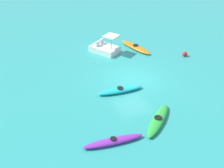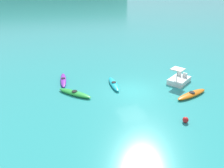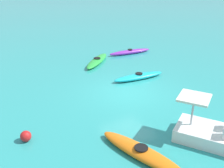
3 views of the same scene
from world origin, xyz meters
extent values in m
plane|color=teal|center=(0.00, 0.00, 0.00)|extent=(600.00, 600.00, 0.00)
ellipsoid|color=orange|center=(4.45, -2.72, 0.16)|extent=(3.60, 1.54, 0.32)
cylinder|color=black|center=(4.45, -2.72, 0.35)|extent=(0.57, 0.57, 0.05)
ellipsoid|color=purple|center=(-5.57, 4.30, 0.16)|extent=(1.02, 3.52, 0.32)
cylinder|color=black|center=(-5.57, 4.30, 0.35)|extent=(0.40, 0.40, 0.05)
ellipsoid|color=#19B7C6|center=(-1.16, 1.65, 0.16)|extent=(1.06, 3.31, 0.32)
cylinder|color=black|center=(-1.16, 1.65, 0.35)|extent=(0.47, 0.47, 0.05)
ellipsoid|color=green|center=(-5.07, 1.07, 0.16)|extent=(2.78, 3.12, 0.32)
cylinder|color=black|center=(-5.07, 1.07, 0.35)|extent=(0.66, 0.66, 0.05)
cube|color=white|center=(5.12, -0.01, 0.25)|extent=(2.83, 2.48, 0.50)
cube|color=white|center=(5.75, 0.00, 0.72)|extent=(0.35, 0.46, 0.44)
cube|color=white|center=(5.46, 0.52, 0.72)|extent=(0.35, 0.46, 0.44)
cylinder|color=#B2B2B7|center=(4.51, -0.35, 1.05)|extent=(0.08, 0.08, 1.10)
cube|color=silver|center=(4.51, -0.35, 1.64)|extent=(1.50, 1.50, 0.08)
sphere|color=red|center=(1.39, -5.78, 0.21)|extent=(0.42, 0.42, 0.42)
camera|label=1|loc=(-16.81, 9.74, 11.75)|focal=48.71mm
camera|label=2|loc=(-7.77, -15.53, 8.76)|focal=33.85mm
camera|label=3|loc=(10.14, -7.64, 5.93)|focal=42.44mm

